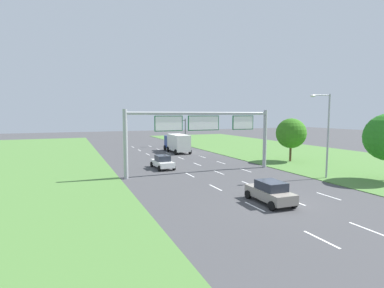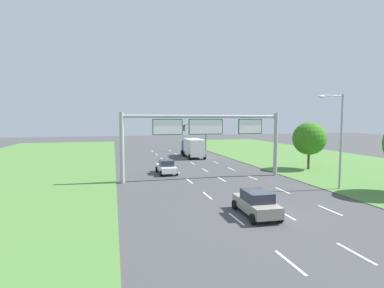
% 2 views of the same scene
% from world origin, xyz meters
% --- Properties ---
extents(ground_plane, '(200.00, 200.00, 0.00)m').
position_xyz_m(ground_plane, '(0.00, 0.00, 0.00)').
color(ground_plane, '#424244').
extents(grass_verge_right, '(24.00, 120.00, 0.06)m').
position_xyz_m(grass_verge_right, '(21.00, 10.00, 0.03)').
color(grass_verge_right, '#4C7A38').
rests_on(grass_verge_right, ground_plane).
extents(lane_dashes_inner_left, '(0.14, 62.40, 0.01)m').
position_xyz_m(lane_dashes_inner_left, '(-1.75, 12.00, 0.00)').
color(lane_dashes_inner_left, white).
rests_on(lane_dashes_inner_left, ground_plane).
extents(lane_dashes_inner_right, '(0.14, 62.40, 0.01)m').
position_xyz_m(lane_dashes_inner_right, '(1.75, 12.00, 0.00)').
color(lane_dashes_inner_right, white).
rests_on(lane_dashes_inner_right, ground_plane).
extents(lane_dashes_slip, '(0.14, 62.40, 0.01)m').
position_xyz_m(lane_dashes_slip, '(5.25, 12.00, 0.00)').
color(lane_dashes_slip, white).
rests_on(lane_dashes_slip, ground_plane).
extents(car_near_red, '(2.06, 4.28, 1.59)m').
position_xyz_m(car_near_red, '(-3.30, 16.86, 0.78)').
color(car_near_red, white).
rests_on(car_near_red, ground_plane).
extents(car_lead_silver, '(2.17, 4.27, 1.65)m').
position_xyz_m(car_lead_silver, '(-0.22, 0.29, 0.84)').
color(car_lead_silver, gray).
rests_on(car_lead_silver, ground_plane).
extents(box_truck, '(2.88, 8.00, 3.10)m').
position_xyz_m(box_truck, '(3.54, 30.70, 1.69)').
color(box_truck, navy).
rests_on(box_truck, ground_plane).
extents(sign_gantry, '(17.24, 0.44, 7.00)m').
position_xyz_m(sign_gantry, '(0.11, 12.71, 4.96)').
color(sign_gantry, '#9EA0A5').
rests_on(sign_gantry, ground_plane).
extents(traffic_light_mast, '(4.76, 0.49, 5.60)m').
position_xyz_m(traffic_light_mast, '(6.84, 40.04, 3.87)').
color(traffic_light_mast, '#47494F').
rests_on(traffic_light_mast, ground_plane).
extents(street_lamp, '(2.61, 0.32, 8.50)m').
position_xyz_m(street_lamp, '(10.05, 5.11, 5.08)').
color(street_lamp, '#9EA0A5').
rests_on(street_lamp, ground_plane).
extents(roadside_tree_mid, '(4.07, 4.07, 5.94)m').
position_xyz_m(roadside_tree_mid, '(14.49, 15.12, 3.90)').
color(roadside_tree_mid, '#513823').
rests_on(roadside_tree_mid, ground_plane).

